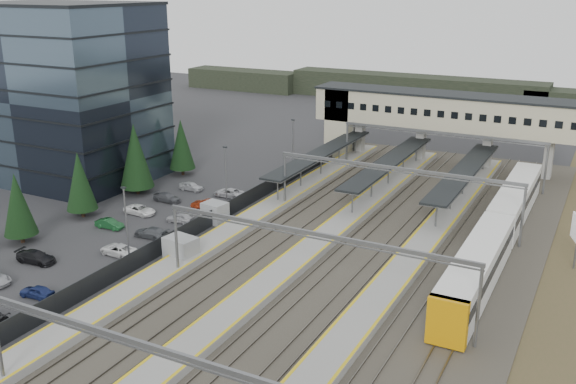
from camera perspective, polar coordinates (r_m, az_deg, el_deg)
The scene contains 14 objects.
ground at distance 67.86m, azimuth -4.31°, elevation -5.18°, with size 220.00×220.00×0.00m, color #2B2B2D.
office_building at distance 95.87m, azimuth -19.40°, elevation 8.36°, with size 24.30×18.30×24.30m.
conifer_row at distance 76.92m, azimuth -20.06°, elevation 0.42°, with size 4.42×49.82×9.50m.
car_park at distance 69.78m, azimuth -17.13°, elevation -4.77°, with size 10.50×44.48×1.27m.
lampposts at distance 71.54m, azimuth -9.33°, elevation -0.41°, with size 0.50×53.25×8.07m.
fence at distance 74.68m, azimuth -6.57°, elevation -2.19°, with size 0.08×90.00×2.00m.
relay_cabin_near at distance 65.45m, azimuth -9.48°, elevation -5.06°, with size 3.42×2.73×2.59m.
relay_cabin_far at distance 75.39m, azimuth -6.51°, elevation -1.83°, with size 2.90×2.53×2.42m.
rail_corridor at distance 67.90m, azimuth 4.68°, elevation -4.90°, with size 34.00×90.00×0.92m.
canopies at distance 87.04m, azimuth 8.98°, elevation 2.67°, with size 23.10×30.00×3.28m.
footbridge at distance 99.96m, azimuth 12.28°, elevation 6.85°, with size 40.40×6.40×11.20m.
gantries at distance 63.20m, azimuth 6.32°, elevation -1.19°, with size 28.40×62.28×7.17m.
train at distance 69.90m, azimuth 18.16°, elevation -3.39°, with size 3.10×43.17×3.91m.
treeline_far at distance 147.33m, azimuth 23.62°, elevation 7.32°, with size 170.00×19.00×7.00m.
Camera 1 is at (33.12, -52.82, 26.80)m, focal length 40.00 mm.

